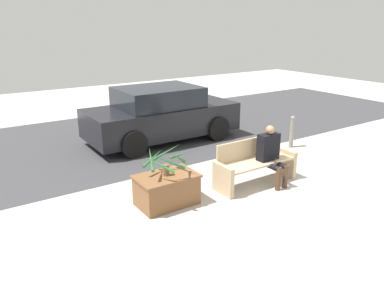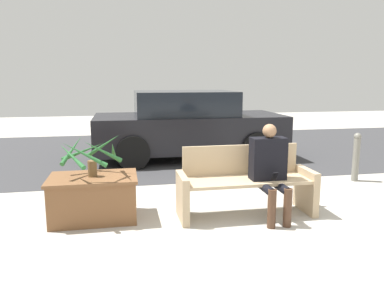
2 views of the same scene
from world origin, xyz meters
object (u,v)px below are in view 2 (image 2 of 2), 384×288
planter_box (94,196)px  parked_car (188,125)px  potted_plant (91,154)px  person_seated (270,166)px  bench (245,182)px  bollard_post (356,156)px

planter_box → parked_car: parked_car is taller
planter_box → potted_plant: bearing=-150.6°
person_seated → planter_box: person_seated is taller
person_seated → potted_plant: bearing=171.2°
person_seated → planter_box: bearing=171.0°
bench → planter_box: 1.99m
bench → bollard_post: (2.46, 1.21, 0.02)m
planter_box → bollard_post: (4.43, 1.04, 0.15)m
bench → parked_car: (-0.12, 3.68, 0.31)m
planter_box → bollard_post: size_ratio=1.29×
person_seated → bollard_post: person_seated is taller
potted_plant → planter_box: bearing=29.4°
person_seated → planter_box: 2.30m
parked_car → bollard_post: (2.58, -2.47, -0.30)m
bench → person_seated: (0.27, -0.18, 0.25)m
person_seated → parked_car: 3.88m
potted_plant → bollard_post: bearing=13.2°
bench → potted_plant: size_ratio=2.19×
bench → potted_plant: (-1.99, 0.16, 0.43)m
planter_box → bollard_post: bearing=13.2°
planter_box → parked_car: bearing=62.1°
potted_plant → parked_car: bearing=62.0°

